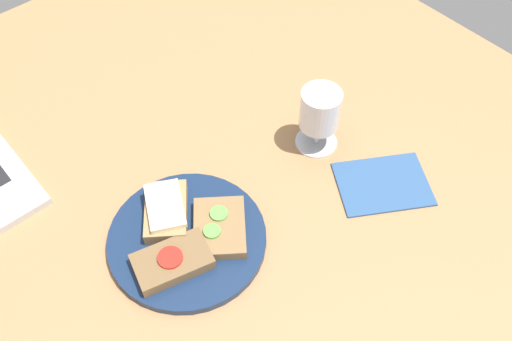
{
  "coord_description": "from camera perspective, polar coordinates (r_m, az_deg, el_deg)",
  "views": [
    {
      "loc": [
        -28.82,
        -45.17,
        80.33
      ],
      "look_at": [
        8.15,
        -2.62,
        8.0
      ],
      "focal_mm": 40.0,
      "sensor_mm": 36.0,
      "label": 1
    }
  ],
  "objects": [
    {
      "name": "wooden_table",
      "position": [
        0.95,
        -4.75,
        -4.0
      ],
      "size": [
        140.0,
        140.0,
        3.0
      ],
      "primitive_type": "cube",
      "color": "#B27F51",
      "rests_on": "ground"
    },
    {
      "name": "sandwich_with_cheese",
      "position": [
        0.91,
        -9.0,
        -3.93
      ],
      "size": [
        11.49,
        12.3,
        3.23
      ],
      "color": "#A88456",
      "rests_on": "plate"
    },
    {
      "name": "napkin",
      "position": [
        0.98,
        12.57,
        -1.33
      ],
      "size": [
        18.87,
        17.59,
        0.4
      ],
      "primitive_type": "cube",
      "rotation": [
        0.0,
        0.0,
        -0.55
      ],
      "color": "#33598C",
      "rests_on": "wooden_table"
    },
    {
      "name": "plate",
      "position": [
        0.9,
        -6.89,
        -6.81
      ],
      "size": [
        24.74,
        24.74,
        1.46
      ],
      "primitive_type": "cylinder",
      "color": "navy",
      "rests_on": "wooden_table"
    },
    {
      "name": "sandwich_with_tomato",
      "position": [
        0.86,
        -8.37,
        -8.97
      ],
      "size": [
        12.62,
        9.33,
        2.51
      ],
      "color": "brown",
      "rests_on": "plate"
    },
    {
      "name": "sandwich_with_cucumber",
      "position": [
        0.89,
        -3.68,
        -5.71
      ],
      "size": [
        12.65,
        13.1,
        2.33
      ],
      "color": "#937047",
      "rests_on": "plate"
    },
    {
      "name": "wine_glass",
      "position": [
        0.97,
        6.4,
        5.86
      ],
      "size": [
        7.45,
        7.45,
        12.12
      ],
      "color": "white",
      "rests_on": "wooden_table"
    }
  ]
}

